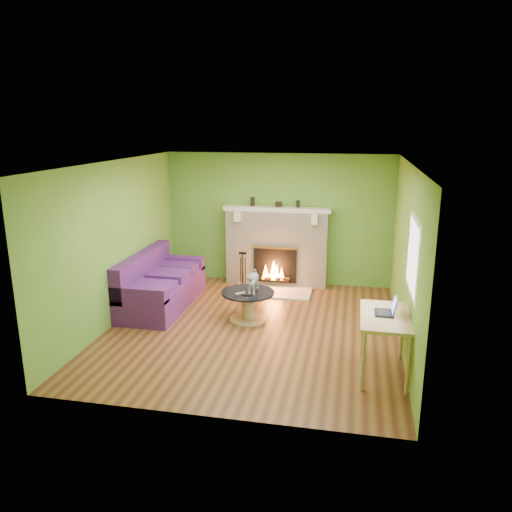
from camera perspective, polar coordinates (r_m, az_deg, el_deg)
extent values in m
plane|color=#522817|center=(8.00, -0.35, -8.30)|extent=(5.00, 5.00, 0.00)
plane|color=white|center=(7.38, -0.38, 10.60)|extent=(5.00, 5.00, 0.00)
plane|color=#55842B|center=(9.99, 2.57, 4.21)|extent=(5.00, 0.00, 5.00)
plane|color=#55842B|center=(5.27, -5.95, -5.80)|extent=(5.00, 0.00, 5.00)
plane|color=#55842B|center=(8.33, -15.70, 1.48)|extent=(0.00, 5.00, 5.00)
plane|color=#55842B|center=(7.47, 16.78, -0.11)|extent=(0.00, 5.00, 5.00)
plane|color=silver|center=(6.54, 17.52, 0.00)|extent=(0.00, 1.20, 1.20)
plane|color=white|center=(6.54, 17.45, 0.00)|extent=(0.00, 1.06, 1.06)
cube|color=beige|center=(9.94, 2.38, 0.91)|extent=(2.00, 0.35, 1.50)
cube|color=black|center=(9.84, 2.18, -1.11)|extent=(0.85, 0.03, 0.68)
cube|color=gold|center=(9.74, 2.20, 0.92)|extent=(0.91, 0.02, 0.04)
cylinder|color=black|center=(9.89, 2.14, -2.72)|extent=(0.55, 0.07, 0.07)
cube|color=beige|center=(9.75, 2.40, 5.38)|extent=(2.10, 0.28, 0.08)
cube|color=beige|center=(9.74, -2.16, 4.53)|extent=(0.12, 0.10, 0.20)
cube|color=beige|center=(9.50, 6.70, 4.18)|extent=(0.12, 0.10, 0.20)
cube|color=beige|center=(9.65, 1.84, -4.07)|extent=(1.50, 0.75, 0.03)
cube|color=beige|center=(9.75, 2.40, 5.38)|extent=(2.10, 0.28, 0.08)
cube|color=#471B67|center=(9.04, -10.72, -4.18)|extent=(0.96, 2.12, 0.48)
cube|color=#471B67|center=(9.04, -12.85, -1.53)|extent=(0.22, 2.12, 0.60)
cube|color=#471B67|center=(8.12, -13.32, -4.28)|extent=(0.96, 0.22, 0.24)
cube|color=#471B67|center=(9.79, -8.74, -0.72)|extent=(0.96, 0.22, 0.24)
cube|color=#471B67|center=(8.40, -11.99, -3.54)|extent=(0.76, 0.56, 0.13)
cube|color=#471B67|center=(9.02, -10.24, -2.16)|extent=(0.76, 0.56, 0.13)
cube|color=#471B67|center=(9.55, -8.93, -1.13)|extent=(0.76, 0.56, 0.13)
cylinder|color=tan|center=(8.33, -0.91, -7.21)|extent=(0.61, 0.61, 0.03)
cylinder|color=tan|center=(8.25, -0.92, -5.74)|extent=(0.22, 0.22, 0.43)
cylinder|color=black|center=(8.17, -0.93, -4.20)|extent=(0.87, 0.87, 0.03)
cube|color=tan|center=(6.57, 14.63, -6.74)|extent=(0.63, 1.09, 0.04)
cylinder|color=tan|center=(6.27, 12.16, -11.72)|extent=(0.05, 0.05, 0.77)
cylinder|color=tan|center=(6.31, 17.03, -11.90)|extent=(0.05, 0.05, 0.77)
cylinder|color=tan|center=(7.16, 12.11, -8.22)|extent=(0.05, 0.05, 0.77)
cylinder|color=tan|center=(7.20, 16.33, -8.39)|extent=(0.05, 0.05, 0.77)
cube|color=gray|center=(8.07, -1.81, -4.27)|extent=(0.16, 0.14, 0.02)
cube|color=black|center=(7.99, -1.06, -4.47)|extent=(0.16, 0.04, 0.02)
cylinder|color=black|center=(9.84, -0.39, 6.25)|extent=(0.08, 0.08, 0.18)
cylinder|color=black|center=(9.70, 4.82, 5.95)|extent=(0.07, 0.07, 0.14)
cube|color=black|center=(9.76, 2.60, 5.92)|extent=(0.12, 0.08, 0.10)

